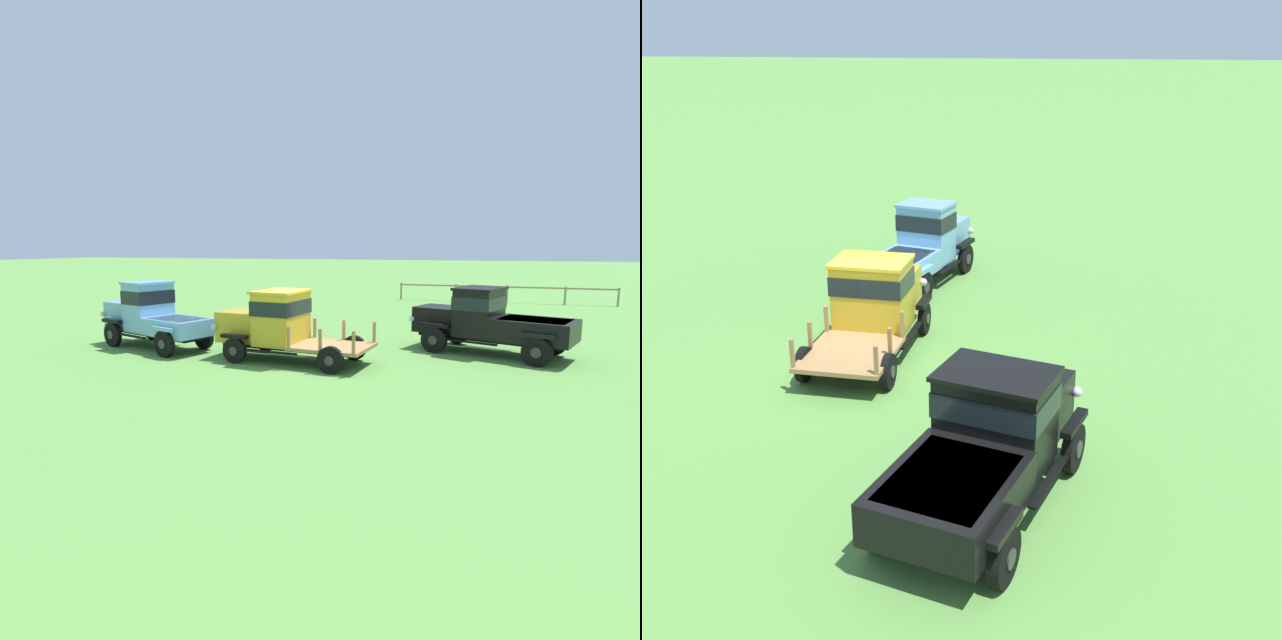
% 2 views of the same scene
% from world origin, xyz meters
% --- Properties ---
extents(ground_plane, '(240.00, 240.00, 0.00)m').
position_xyz_m(ground_plane, '(0.00, 0.00, 0.00)').
color(ground_plane, '#5B9342').
extents(vintage_truck_foreground_near, '(4.90, 2.93, 2.32)m').
position_xyz_m(vintage_truck_foreground_near, '(-5.80, 0.49, 1.14)').
color(vintage_truck_foreground_near, black).
rests_on(vintage_truck_foreground_near, ground).
extents(vintage_truck_second_in_line, '(5.13, 2.47, 2.21)m').
position_xyz_m(vintage_truck_second_in_line, '(-0.82, 0.05, 1.16)').
color(vintage_truck_second_in_line, black).
rests_on(vintage_truck_second_in_line, ground).
extents(vintage_truck_midrow_center, '(5.46, 3.47, 2.20)m').
position_xyz_m(vintage_truck_midrow_center, '(5.49, 3.18, 1.11)').
color(vintage_truck_midrow_center, black).
rests_on(vintage_truck_midrow_center, ground).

